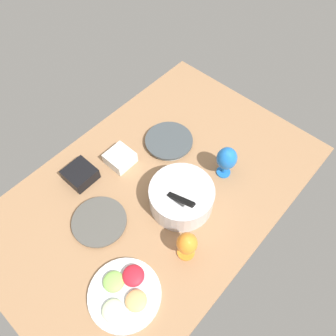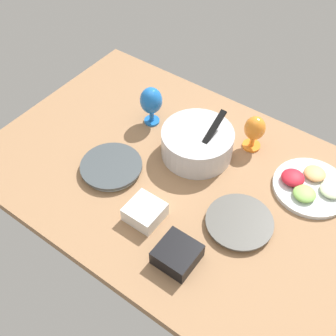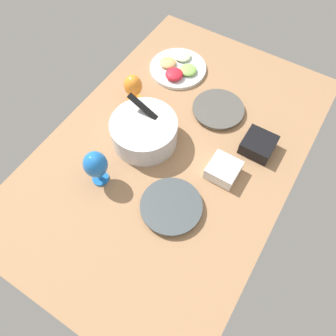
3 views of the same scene
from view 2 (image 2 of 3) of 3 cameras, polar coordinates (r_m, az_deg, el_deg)
ground_plane at (r=170.30cm, az=2.00°, el=-1.51°), size 160.00×104.00×4.00cm
dinner_plate_left at (r=171.16cm, az=-7.61°, el=0.12°), size 24.83×24.83×2.99cm
dinner_plate_right at (r=155.94cm, az=9.55°, el=-7.23°), size 24.56×24.56×2.43cm
mixing_bowl at (r=172.71cm, az=3.95°, el=3.46°), size 29.28×29.28×19.11cm
fruit_platter at (r=172.16cm, az=18.50°, el=-2.26°), size 29.20×29.20×5.40cm
hurricane_glass_orange at (r=176.39cm, az=11.55°, el=5.07°), size 8.63×8.63×15.83cm
hurricane_glass_blue at (r=183.36cm, az=-2.28°, el=8.89°), size 9.68×9.68×18.17cm
square_bowl_black at (r=144.53cm, az=1.24°, el=-11.44°), size 13.41×13.41×6.34cm
square_bowl_white at (r=154.13cm, az=-3.16°, el=-5.82°), size 12.41×12.41×6.24cm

